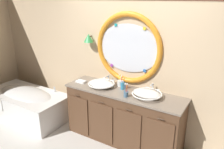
# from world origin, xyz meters

# --- Properties ---
(ground_plane) EXTENTS (14.00, 14.00, 0.00)m
(ground_plane) POSITION_xyz_m (0.00, 0.00, 0.00)
(ground_plane) COLOR silver
(back_wall_assembly) EXTENTS (6.40, 0.26, 2.60)m
(back_wall_assembly) POSITION_xyz_m (-0.01, 0.58, 1.33)
(back_wall_assembly) COLOR #D6B78E
(back_wall_assembly) RESTS_ON ground_plane
(vanity_counter) EXTENTS (1.97, 0.59, 0.91)m
(vanity_counter) POSITION_xyz_m (0.03, 0.28, 0.46)
(vanity_counter) COLOR brown
(vanity_counter) RESTS_ON ground_plane
(bathtub) EXTENTS (1.71, 0.84, 0.63)m
(bathtub) POSITION_xyz_m (-2.00, -0.05, 0.32)
(bathtub) COLOR white
(bathtub) RESTS_ON ground_plane
(sink_basin_left) EXTENTS (0.44, 0.44, 0.10)m
(sink_basin_left) POSITION_xyz_m (-0.38, 0.25, 0.96)
(sink_basin_left) COLOR white
(sink_basin_left) RESTS_ON vanity_counter
(sink_basin_right) EXTENTS (0.45, 0.45, 0.12)m
(sink_basin_right) POSITION_xyz_m (0.44, 0.25, 0.97)
(sink_basin_right) COLOR white
(sink_basin_right) RESTS_ON vanity_counter
(faucet_set_left) EXTENTS (0.24, 0.15, 0.14)m
(faucet_set_left) POSITION_xyz_m (-0.38, 0.46, 0.96)
(faucet_set_left) COLOR silver
(faucet_set_left) RESTS_ON vanity_counter
(faucet_set_right) EXTENTS (0.23, 0.12, 0.16)m
(faucet_set_right) POSITION_xyz_m (0.44, 0.47, 0.97)
(faucet_set_right) COLOR silver
(faucet_set_right) RESTS_ON vanity_counter
(toothbrush_holder_left) EXTENTS (0.09, 0.09, 0.21)m
(toothbrush_holder_left) POSITION_xyz_m (-0.13, 0.44, 0.96)
(toothbrush_holder_left) COLOR white
(toothbrush_holder_left) RESTS_ON vanity_counter
(toothbrush_holder_right) EXTENTS (0.08, 0.08, 0.22)m
(toothbrush_holder_right) POSITION_xyz_m (0.16, 0.11, 0.97)
(toothbrush_holder_right) COLOR slate
(toothbrush_holder_right) RESTS_ON vanity_counter
(soap_dispenser) EXTENTS (0.07, 0.07, 0.15)m
(soap_dispenser) POSITION_xyz_m (-0.02, 0.33, 0.97)
(soap_dispenser) COLOR #388EBC
(soap_dispenser) RESTS_ON vanity_counter
(folded_hand_towel) EXTENTS (0.18, 0.11, 0.03)m
(folded_hand_towel) POSITION_xyz_m (-0.78, 0.22, 0.92)
(folded_hand_towel) COLOR white
(folded_hand_towel) RESTS_ON vanity_counter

